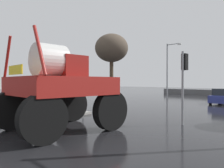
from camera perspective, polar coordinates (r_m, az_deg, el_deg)
ground_plane at (r=19.00m, az=17.80°, el=-6.05°), size 120.00×120.00×0.00m
median_island at (r=12.91m, az=-25.75°, el=-8.86°), size 1.79×9.94×0.15m
oversize_sprayer at (r=9.83m, az=-13.74°, el=-0.85°), size 4.19×5.07×4.21m
sedan_ahead at (r=23.78m, az=27.91°, el=-3.04°), size 1.92×4.12×1.52m
traffic_signal_near_left at (r=16.86m, az=-7.37°, el=1.92°), size 0.24×0.54×3.54m
traffic_signal_near_right at (r=11.45m, az=18.81°, el=3.24°), size 0.24×0.54×3.72m
streetlight_far_left at (r=30.51m, az=14.90°, el=4.36°), size 2.17×0.24×7.48m
bare_tree_left at (r=24.30m, az=-0.13°, el=9.49°), size 3.75×3.75×7.61m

